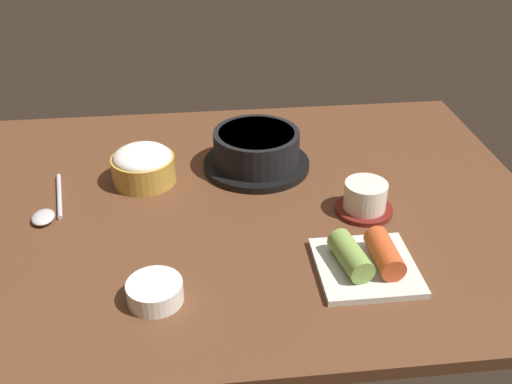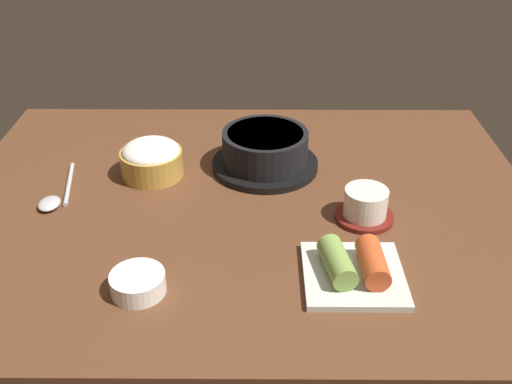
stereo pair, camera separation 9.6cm
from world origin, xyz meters
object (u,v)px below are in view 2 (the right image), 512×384
object	(u,v)px
kimchi_plate	(354,268)
tea_cup_with_saucer	(365,205)
rice_bowl	(151,158)
side_bowl_near	(138,282)
spoon	(55,197)
stone_pot	(265,151)

from	to	relation	value
kimchi_plate	tea_cup_with_saucer	bearing A→B (deg)	75.82
tea_cup_with_saucer	rice_bowl	bearing A→B (deg)	159.09
tea_cup_with_saucer	kimchi_plate	distance (cm)	15.27
side_bowl_near	spoon	distance (cm)	29.30
stone_pot	tea_cup_with_saucer	bearing A→B (deg)	-46.47
stone_pot	tea_cup_with_saucer	distance (cm)	23.19
stone_pot	kimchi_plate	size ratio (longest dim) A/B	1.40
tea_cup_with_saucer	side_bowl_near	distance (cm)	37.92
stone_pot	spoon	world-z (taller)	stone_pot
rice_bowl	side_bowl_near	world-z (taller)	rice_bowl
stone_pot	spoon	bearing A→B (deg)	-161.89
rice_bowl	kimchi_plate	world-z (taller)	rice_bowl
stone_pot	kimchi_plate	bearing A→B (deg)	-68.84
rice_bowl	side_bowl_near	size ratio (longest dim) A/B	1.48
tea_cup_with_saucer	side_bowl_near	bearing A→B (deg)	-151.97
kimchi_plate	spoon	xyz separation A→B (cm)	(-47.94, 19.90, -1.09)
spoon	side_bowl_near	bearing A→B (deg)	-51.54
tea_cup_with_saucer	spoon	world-z (taller)	tea_cup_with_saucer
tea_cup_with_saucer	spoon	bearing A→B (deg)	174.35
rice_bowl	kimchi_plate	bearing A→B (deg)	-41.26
kimchi_plate	spoon	bearing A→B (deg)	157.46
side_bowl_near	spoon	xyz separation A→B (cm)	(-18.21, 22.93, -0.95)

